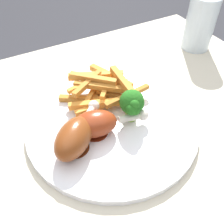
# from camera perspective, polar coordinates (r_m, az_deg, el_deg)

# --- Properties ---
(dining_table) EXTENTS (0.92, 0.72, 0.72)m
(dining_table) POSITION_cam_1_polar(r_m,az_deg,el_deg) (0.50, -3.61, -19.08)
(dining_table) COLOR beige
(dining_table) RESTS_ON ground_plane
(dinner_plate) EXTENTS (0.30, 0.30, 0.01)m
(dinner_plate) POSITION_cam_1_polar(r_m,az_deg,el_deg) (0.43, -0.00, -2.44)
(dinner_plate) COLOR white
(dinner_plate) RESTS_ON dining_table
(broccoli_floret_front) EXTENTS (0.04, 0.05, 0.06)m
(broccoli_floret_front) POSITION_cam_1_polar(r_m,az_deg,el_deg) (0.40, 4.68, 1.79)
(broccoli_floret_front) COLOR #90BD4A
(broccoli_floret_front) RESTS_ON dinner_plate
(carrot_fries_pile) EXTENTS (0.16, 0.15, 0.05)m
(carrot_fries_pile) POSITION_cam_1_polar(r_m,az_deg,el_deg) (0.46, -2.02, 5.39)
(carrot_fries_pile) COLOR orange
(carrot_fries_pile) RESTS_ON dinner_plate
(chicken_drumstick_near) EXTENTS (0.12, 0.11, 0.05)m
(chicken_drumstick_near) POSITION_cam_1_polar(r_m,az_deg,el_deg) (0.38, -8.55, -5.55)
(chicken_drumstick_near) COLOR #56220D
(chicken_drumstick_near) RESTS_ON dinner_plate
(chicken_drumstick_far) EXTENTS (0.13, 0.06, 0.04)m
(chicken_drumstick_far) POSITION_cam_1_polar(r_m,az_deg,el_deg) (0.40, -3.14, -2.59)
(chicken_drumstick_far) COLOR #631E0D
(chicken_drumstick_far) RESTS_ON dinner_plate
(water_glass) EXTENTS (0.07, 0.07, 0.12)m
(water_glass) POSITION_cam_1_polar(r_m,az_deg,el_deg) (0.65, 19.70, 18.69)
(water_glass) COLOR silver
(water_glass) RESTS_ON dining_table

